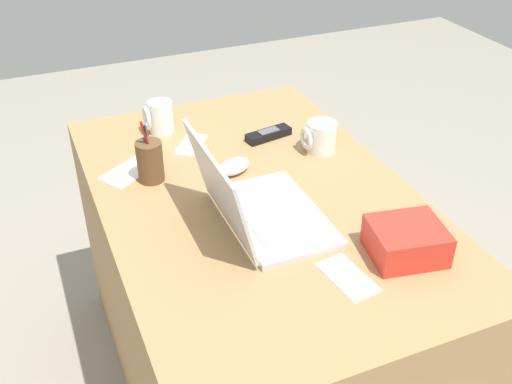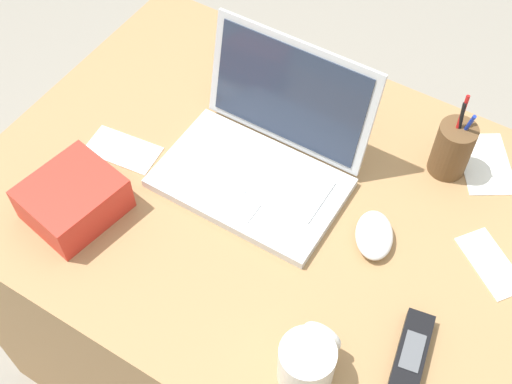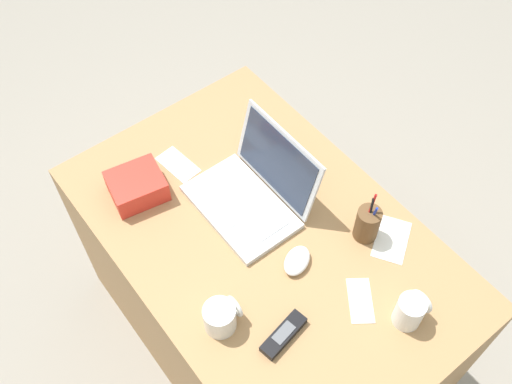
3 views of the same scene
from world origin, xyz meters
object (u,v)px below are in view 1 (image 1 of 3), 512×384
Objects in this scene: laptop at (256,208)px; coffee_mug_white at (320,137)px; cordless_phone at (269,134)px; pen_holder at (150,161)px; coffee_mug_tall at (160,117)px; computer_mouse at (234,166)px; snack_bag at (406,241)px.

coffee_mug_white is (0.27, -0.31, -0.00)m from laptop.
coffee_mug_white reaches higher than cordless_phone.
laptop is 0.35m from pen_holder.
laptop is 3.41× the size of coffee_mug_tall.
coffee_mug_white is 0.54× the size of pen_holder.
coffee_mug_tall reaches higher than cordless_phone.
pen_holder reaches higher than coffee_mug_white.
computer_mouse is 0.28m from coffee_mug_white.
cordless_phone is 0.83× the size of pen_holder.
computer_mouse is 0.64× the size of snack_bag.
laptop is 0.41m from coffee_mug_white.
pen_holder is at bearing 52.62° from computer_mouse.
computer_mouse is 0.23m from pen_holder.
snack_bag is (-0.50, 0.05, -0.01)m from coffee_mug_white.
pen_holder reaches higher than snack_bag.
pen_holder is at bearing 86.34° from coffee_mug_white.
coffee_mug_white is 0.50m from snack_bag.
coffee_mug_tall is 0.28m from pen_holder.
laptop is at bearing 152.30° from cordless_phone.
snack_bag is at bearing 174.38° from coffee_mug_white.
cordless_phone is (0.13, 0.11, -0.03)m from coffee_mug_white.
computer_mouse is 0.57× the size of pen_holder.
laptop reaches higher than coffee_mug_tall.
pen_holder reaches higher than cordless_phone.
snack_bag is at bearing -174.76° from cordless_phone.
laptop reaches higher than computer_mouse.
snack_bag is at bearing -156.27° from coffee_mug_tall.
coffee_mug_white is (0.02, -0.27, 0.03)m from computer_mouse.
laptop is 0.45m from cordless_phone.
computer_mouse is at bearing -102.26° from pen_holder.
snack_bag reaches higher than computer_mouse.
laptop is 2.29× the size of cordless_phone.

